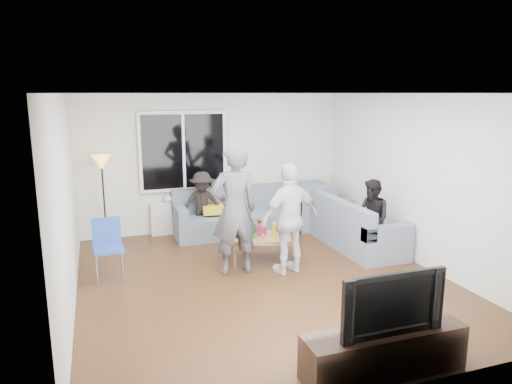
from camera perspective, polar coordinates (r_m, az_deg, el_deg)
name	(u,v)px	position (r m, az deg, el deg)	size (l,w,h in m)	color
floor	(263,281)	(6.79, 0.87, -10.77)	(5.00, 5.50, 0.04)	#56351C
ceiling	(264,92)	(6.26, 0.95, 12.12)	(5.00, 5.50, 0.04)	white
wall_back	(214,163)	(9.01, -5.12, 3.59)	(5.00, 0.04, 2.60)	silver
wall_front	(379,255)	(4.00, 14.69, -7.47)	(5.00, 0.04, 2.60)	silver
wall_left	(65,204)	(6.04, -22.20, -1.40)	(0.04, 5.50, 2.60)	silver
wall_right	(417,179)	(7.62, 19.03, 1.45)	(0.04, 5.50, 2.60)	silver
window_frame	(183,151)	(8.77, -8.84, 4.92)	(1.62, 0.06, 1.47)	white
window_glass	(184,151)	(8.74, -8.79, 4.89)	(1.50, 0.02, 1.35)	black
window_mullion	(184,152)	(8.73, -8.78, 4.89)	(0.05, 0.03, 1.35)	white
radiator	(186,217)	(8.97, -8.54, -2.99)	(1.30, 0.12, 0.62)	silver
potted_plant	(212,189)	(8.93, -5.36, 0.38)	(0.22, 0.18, 0.40)	#2B6026
vase	(168,198)	(8.80, -10.67, -0.68)	(0.17, 0.17, 0.18)	silver
sofa_back_section	(236,212)	(8.78, -2.41, -2.41)	(2.30, 0.85, 0.85)	slate
sofa_right_section	(357,223)	(8.23, 12.13, -3.67)	(0.85, 2.00, 0.85)	slate
sofa_corner	(308,206)	(9.30, 6.32, -1.67)	(0.85, 0.85, 0.85)	slate
cushion_yellow	(213,209)	(8.63, -5.23, -2.13)	(0.38, 0.32, 0.14)	yellow
cushion_red	(218,208)	(8.73, -4.64, -1.95)	(0.36, 0.30, 0.13)	maroon
coffee_table	(261,248)	(7.45, 0.56, -6.87)	(1.10, 0.60, 0.40)	#A17D4D
pitcher	(261,230)	(7.43, 0.63, -4.61)	(0.17, 0.17, 0.17)	#9A1C45
side_chair	(109,250)	(6.99, -17.47, -6.74)	(0.40, 0.40, 0.86)	#2850AF
floor_lamp	(104,201)	(8.49, -17.99, -1.03)	(0.32, 0.32, 1.56)	yellow
player_left	(234,210)	(6.74, -2.64, -2.23)	(0.69, 0.46, 1.90)	#4D4D52
player_right	(290,219)	(6.81, 4.15, -3.29)	(0.95, 0.40, 1.63)	silver
spectator_right	(372,218)	(7.80, 13.92, -3.08)	(0.61, 0.47, 1.25)	black
spectator_back	(202,205)	(8.61, -6.54, -1.53)	(0.78, 0.45, 1.21)	black
tv_console	(384,352)	(4.80, 15.29, -18.23)	(1.60, 0.40, 0.44)	#37261B
television	(387,300)	(4.57, 15.66, -12.55)	(1.05, 0.14, 0.60)	black
bottle_e	(279,226)	(7.61, 2.78, -4.14)	(0.07, 0.07, 0.19)	black
bottle_b	(254,231)	(7.23, -0.21, -4.71)	(0.08, 0.08, 0.26)	#277C16
bottle_a	(237,230)	(7.36, -2.31, -4.62)	(0.07, 0.07, 0.21)	#E54B0D
bottle_d	(274,229)	(7.37, 2.24, -4.55)	(0.07, 0.07, 0.22)	yellow
bottle_c	(259,227)	(7.51, 0.42, -4.24)	(0.07, 0.07, 0.22)	black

